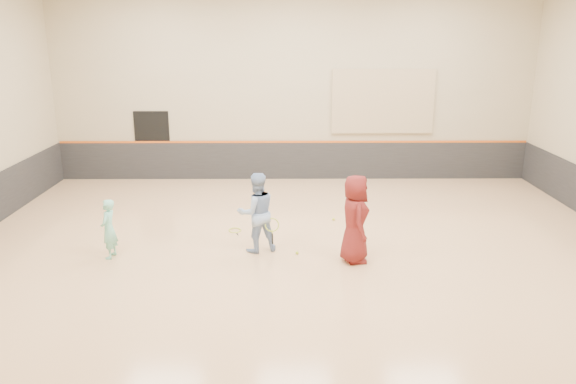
{
  "coord_description": "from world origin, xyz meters",
  "views": [
    {
      "loc": [
        -0.3,
        -11.68,
        4.62
      ],
      "look_at": [
        -0.22,
        0.4,
        1.15
      ],
      "focal_mm": 35.0,
      "sensor_mm": 36.0,
      "label": 1
    }
  ],
  "objects_px": {
    "girl": "(109,229)",
    "instructor": "(257,212)",
    "young_man": "(355,219)",
    "spare_racket": "(235,229)"
  },
  "relations": [
    {
      "from": "instructor",
      "to": "spare_racket",
      "type": "relative_size",
      "value": 2.6
    },
    {
      "from": "young_man",
      "to": "instructor",
      "type": "bearing_deg",
      "value": 68.26
    },
    {
      "from": "instructor",
      "to": "young_man",
      "type": "distance_m",
      "value": 2.12
    },
    {
      "from": "instructor",
      "to": "young_man",
      "type": "xyz_separation_m",
      "value": [
        2.04,
        -0.58,
        0.05
      ]
    },
    {
      "from": "young_man",
      "to": "spare_racket",
      "type": "bearing_deg",
      "value": 49.24
    },
    {
      "from": "girl",
      "to": "young_man",
      "type": "height_order",
      "value": "young_man"
    },
    {
      "from": "girl",
      "to": "instructor",
      "type": "relative_size",
      "value": 0.73
    },
    {
      "from": "girl",
      "to": "instructor",
      "type": "height_order",
      "value": "instructor"
    },
    {
      "from": "girl",
      "to": "young_man",
      "type": "relative_size",
      "value": 0.69
    },
    {
      "from": "spare_racket",
      "to": "instructor",
      "type": "bearing_deg",
      "value": -64.58
    }
  ]
}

